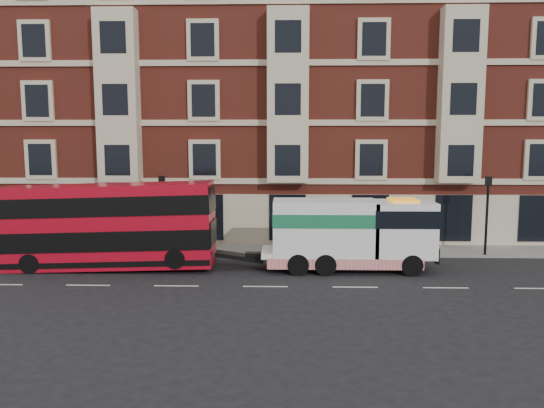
{
  "coord_description": "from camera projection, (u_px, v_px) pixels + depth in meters",
  "views": [
    {
      "loc": [
        0.89,
        -23.0,
        6.59
      ],
      "look_at": [
        0.19,
        4.0,
        3.22
      ],
      "focal_mm": 35.0,
      "sensor_mm": 36.0,
      "label": 1
    }
  ],
  "objects": [
    {
      "name": "ground",
      "position": [
        265.0,
        287.0,
        23.65
      ],
      "size": [
        120.0,
        120.0,
        0.0
      ],
      "primitive_type": "plane",
      "color": "black",
      "rests_on": "ground"
    },
    {
      "name": "sidewalk",
      "position": [
        270.0,
        250.0,
        31.08
      ],
      "size": [
        90.0,
        3.0,
        0.15
      ],
      "primitive_type": "cube",
      "color": "slate",
      "rests_on": "ground"
    },
    {
      "name": "victorian_terrace",
      "position": [
        280.0,
        88.0,
        37.27
      ],
      "size": [
        45.0,
        12.0,
        20.4
      ],
      "color": "maroon",
      "rests_on": "ground"
    },
    {
      "name": "lamp_post_west",
      "position": [
        163.0,
        208.0,
        29.62
      ],
      "size": [
        0.35,
        0.15,
        4.35
      ],
      "color": "black",
      "rests_on": "sidewalk"
    },
    {
      "name": "lamp_post_east",
      "position": [
        487.0,
        210.0,
        29.16
      ],
      "size": [
        0.35,
        0.15,
        4.35
      ],
      "color": "black",
      "rests_on": "sidewalk"
    },
    {
      "name": "double_decker_bus",
      "position": [
        108.0,
        224.0,
        26.65
      ],
      "size": [
        10.59,
        2.43,
        4.29
      ],
      "color": "#B2091C",
      "rests_on": "ground"
    },
    {
      "name": "tow_truck",
      "position": [
        348.0,
        233.0,
        26.39
      ],
      "size": [
        8.48,
        2.51,
        3.53
      ],
      "color": "white",
      "rests_on": "ground"
    },
    {
      "name": "pedestrian",
      "position": [
        42.0,
        233.0,
        31.79
      ],
      "size": [
        0.59,
        0.41,
        1.56
      ],
      "primitive_type": "imported",
      "rotation": [
        0.0,
        0.0,
        0.07
      ],
      "color": "black",
      "rests_on": "sidewalk"
    }
  ]
}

